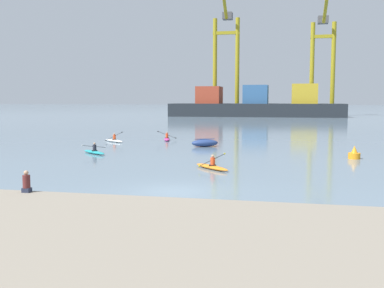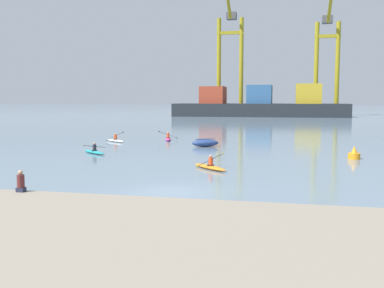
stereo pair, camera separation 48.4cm
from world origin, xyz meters
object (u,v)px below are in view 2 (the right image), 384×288
capsized_dinghy (205,143)px  kayak_white (115,140)px  channel_buoy (354,154)px  seated_onlooker (21,182)px  kayak_teal (94,152)px  container_barge (260,106)px  gantry_crane_west_mid (327,51)px  kayak_orange (210,166)px  gantry_crane_west (230,50)px  kayak_magenta (168,139)px

capsized_dinghy → kayak_white: bearing=165.1°
channel_buoy → seated_onlooker: size_ratio=1.12×
channel_buoy → seated_onlooker: bearing=-128.2°
kayak_teal → kayak_white: (-2.33, 10.29, 0.00)m
container_barge → gantry_crane_west_mid: 23.80m
capsized_dinghy → kayak_teal: 11.01m
capsized_dinghy → kayak_orange: 14.03m
channel_buoy → kayak_teal: 20.83m
container_barge → channel_buoy: 87.24m
container_barge → kayak_white: container_barge is taller
gantry_crane_west_mid → container_barge: bearing=-159.9°
capsized_dinghy → channel_buoy: 14.29m
kayak_white → kayak_orange: kayak_white is taller
gantry_crane_west → channel_buoy: (22.30, -93.53, -18.29)m
kayak_magenta → kayak_orange: size_ratio=1.21×
kayak_white → gantry_crane_west_mid: bearing=71.7°
gantry_crane_west_mid → channel_buoy: (-4.51, -92.63, -17.38)m
gantry_crane_west → kayak_teal: (1.50, -94.61, -18.48)m
kayak_magenta → capsized_dinghy: bearing=-47.6°
kayak_teal → container_barge: bearing=84.9°
container_barge → channel_buoy: (13.02, -86.22, -2.61)m
kayak_white → seated_onlooker: (7.73, -28.79, 0.98)m
gantry_crane_west → seated_onlooker: size_ratio=42.62×
channel_buoy → seated_onlooker: seated_onlooker is taller
container_barge → kayak_white: 77.72m
capsized_dinghy → seated_onlooker: size_ratio=3.15×
gantry_crane_west_mid → kayak_teal: size_ratio=11.77×
container_barge → kayak_magenta: bearing=-93.9°
kayak_teal → seated_onlooker: 19.30m
gantry_crane_west → kayak_white: bearing=-90.6°
gantry_crane_west → capsized_dinghy: 89.50m
channel_buoy → kayak_magenta: kayak_magenta is taller
channel_buoy → kayak_orange: bearing=-143.4°
kayak_magenta → kayak_orange: 21.26m
channel_buoy → kayak_teal: size_ratio=0.33×
kayak_teal → kayak_white: kayak_white is taller
kayak_teal → kayak_white: size_ratio=0.99×
gantry_crane_west_mid → channel_buoy: 94.35m
capsized_dinghy → kayak_orange: kayak_orange is taller
gantry_crane_west → capsized_dinghy: size_ratio=13.52×
gantry_crane_west → kayak_magenta: bearing=-87.0°
kayak_orange → container_barge: bearing=92.0°
kayak_white → gantry_crane_west: bearing=89.4°
kayak_white → kayak_orange: size_ratio=1.07×
container_barge → kayak_teal: bearing=-95.1°
capsized_dinghy → channel_buoy: bearing=-26.8°
container_barge → kayak_magenta: 74.15m
kayak_magenta → kayak_white: size_ratio=1.13×
channel_buoy → kayak_white: bearing=158.3°
container_barge → capsized_dinghy: container_barge is taller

